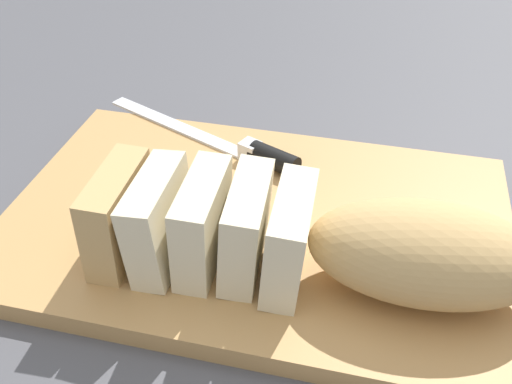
# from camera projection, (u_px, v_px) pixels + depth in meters

# --- Properties ---
(ground_plane) EXTENTS (3.00, 3.00, 0.00)m
(ground_plane) POSITION_uv_depth(u_px,v_px,m) (256.00, 232.00, 0.56)
(ground_plane) COLOR #4C4C51
(cutting_board) EXTENTS (0.48, 0.31, 0.02)m
(cutting_board) POSITION_uv_depth(u_px,v_px,m) (256.00, 224.00, 0.56)
(cutting_board) COLOR tan
(cutting_board) RESTS_ON ground_plane
(bread_loaf) EXTENTS (0.37, 0.11, 0.08)m
(bread_loaf) POSITION_uv_depth(u_px,v_px,m) (324.00, 240.00, 0.47)
(bread_loaf) COLOR tan
(bread_loaf) RESTS_ON cutting_board
(bread_knife) EXTENTS (0.25, 0.12, 0.02)m
(bread_knife) POSITION_uv_depth(u_px,v_px,m) (245.00, 149.00, 0.63)
(bread_knife) COLOR silver
(bread_knife) RESTS_ON cutting_board
(crumb_near_knife) EXTENTS (0.01, 0.01, 0.01)m
(crumb_near_knife) POSITION_uv_depth(u_px,v_px,m) (219.00, 200.00, 0.57)
(crumb_near_knife) COLOR tan
(crumb_near_knife) RESTS_ON cutting_board
(crumb_near_loaf) EXTENTS (0.01, 0.01, 0.01)m
(crumb_near_loaf) POSITION_uv_depth(u_px,v_px,m) (271.00, 259.00, 0.50)
(crumb_near_loaf) COLOR tan
(crumb_near_loaf) RESTS_ON cutting_board
(crumb_stray_left) EXTENTS (0.01, 0.01, 0.01)m
(crumb_stray_left) POSITION_uv_depth(u_px,v_px,m) (288.00, 265.00, 0.50)
(crumb_stray_left) COLOR tan
(crumb_stray_left) RESTS_ON cutting_board
(crumb_stray_right) EXTENTS (0.00, 0.00, 0.00)m
(crumb_stray_right) POSITION_uv_depth(u_px,v_px,m) (286.00, 257.00, 0.51)
(crumb_stray_right) COLOR tan
(crumb_stray_right) RESTS_ON cutting_board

